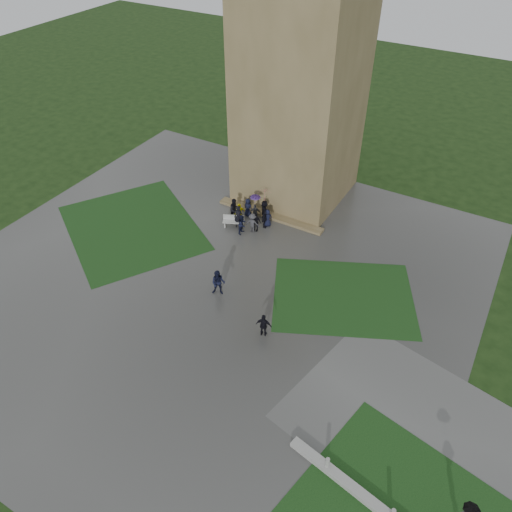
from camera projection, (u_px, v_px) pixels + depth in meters
The scene contains 10 objects.
ground at pixel (192, 298), 32.46m from camera, with size 120.00×120.00×0.00m, color black.
plaza at pixel (209, 280), 33.79m from camera, with size 34.00×34.00×0.02m, color #383836.
lawn_inset_left at pixel (132, 227), 38.40m from camera, with size 11.00×9.00×0.01m, color #133412.
lawn_inset_right at pixel (343, 296), 32.51m from camera, with size 9.00×7.00×0.01m, color #133412.
tower at pixel (301, 87), 36.80m from camera, with size 8.00×8.00×18.00m, color brown.
tower_plinth at pixel (270, 215), 39.48m from camera, with size 9.00×0.80×0.22m, color brown.
bench at pixel (234, 221), 38.22m from camera, with size 1.70×1.14×0.95m.
visitor_cluster at pixel (253, 212), 38.20m from camera, with size 3.50×3.54×2.73m.
pedestrian_mid at pixel (218, 283), 32.15m from camera, with size 0.91×0.52×1.87m, color black.
pedestrian_near at pixel (264, 325), 29.45m from camera, with size 0.95×0.54×1.62m, color black.
Camera 1 is at (15.27, -18.18, 22.69)m, focal length 35.00 mm.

